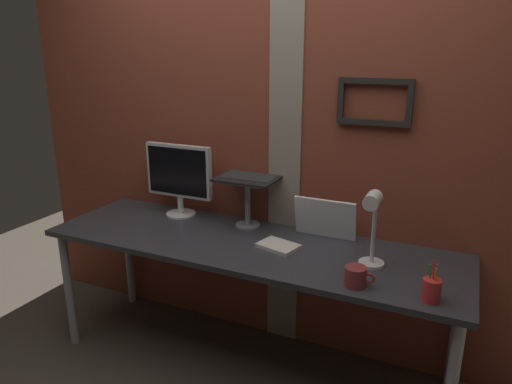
{
  "coord_description": "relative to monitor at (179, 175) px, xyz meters",
  "views": [
    {
      "loc": [
        1.02,
        -1.96,
        1.72
      ],
      "look_at": [
        0.02,
        0.19,
        1.0
      ],
      "focal_mm": 32.75,
      "sensor_mm": 36.0,
      "label": 1
    }
  ],
  "objects": [
    {
      "name": "laptop",
      "position": [
        0.46,
        0.06,
        0.07
      ],
      "size": [
        0.34,
        0.3,
        0.2
      ],
      "color": "black",
      "rests_on": "laptop_stand"
    },
    {
      "name": "whiteboard_panel",
      "position": [
        0.91,
        0.02,
        -0.15
      ],
      "size": [
        0.33,
        0.06,
        0.22
      ],
      "primitive_type": "cube",
      "rotation": [
        0.21,
        0.0,
        0.0
      ],
      "color": "white",
      "rests_on": "desk"
    },
    {
      "name": "laptop_stand",
      "position": [
        0.46,
        0.0,
        -0.07
      ],
      "size": [
        0.28,
        0.22,
        0.28
      ],
      "color": "gray",
      "rests_on": "desk"
    },
    {
      "name": "paper_clutter_stack",
      "position": [
        0.73,
        -0.21,
        -0.25
      ],
      "size": [
        0.23,
        0.19,
        0.02
      ],
      "primitive_type": "cube",
      "rotation": [
        0.0,
        0.0,
        -0.25
      ],
      "color": "silver",
      "rests_on": "desk"
    },
    {
      "name": "coffee_mug",
      "position": [
        1.18,
        -0.44,
        -0.21
      ],
      "size": [
        0.13,
        0.09,
        0.09
      ],
      "color": "maroon",
      "rests_on": "desk"
    },
    {
      "name": "pen_cup",
      "position": [
        1.49,
        -0.44,
        -0.21
      ],
      "size": [
        0.07,
        0.07,
        0.17
      ],
      "color": "red",
      "rests_on": "desk"
    },
    {
      "name": "desk",
      "position": [
        0.56,
        -0.21,
        -0.32
      ],
      "size": [
        2.22,
        0.66,
        0.75
      ],
      "color": "#333338",
      "rests_on": "ground_plane"
    },
    {
      "name": "monitor",
      "position": [
        0.0,
        0.0,
        0.0
      ],
      "size": [
        0.44,
        0.18,
        0.44
      ],
      "color": "silver",
      "rests_on": "desk"
    },
    {
      "name": "brick_wall_back",
      "position": [
        0.54,
        0.18,
        0.31
      ],
      "size": [
        3.36,
        0.16,
        2.63
      ],
      "color": "brown",
      "rests_on": "ground_plane"
    },
    {
      "name": "ground_plane",
      "position": [
        0.54,
        -0.3,
        -1.0
      ],
      "size": [
        6.0,
        6.0,
        0.0
      ],
      "primitive_type": "plane",
      "color": "#4C4238"
    },
    {
      "name": "desk_lamp",
      "position": [
        1.21,
        -0.26,
        -0.02
      ],
      "size": [
        0.12,
        0.2,
        0.38
      ],
      "color": "white",
      "rests_on": "desk"
    }
  ]
}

